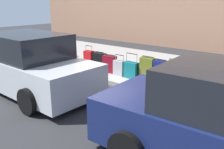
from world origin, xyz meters
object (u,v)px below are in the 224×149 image
object	(u,v)px
suitcase_maroon_1	(207,83)
suitcase_maroon_8	(110,64)
suitcase_black_2	(189,82)
suitcase_silver_7	(119,68)
fire_hydrant	(74,54)
suitcase_teal_6	(131,70)
suitcase_red_10	(89,59)
suitcase_olive_5	(148,69)
suitcase_navy_4	(161,73)
suitcase_black_9	(99,61)
bollard_post	(63,54)
suitcase_red_3	(173,78)
parked_car_silver_1	(28,65)

from	to	relation	value
suitcase_maroon_1	suitcase_maroon_8	bearing A→B (deg)	0.06
suitcase_black_2	suitcase_silver_7	distance (m)	2.44
fire_hydrant	suitcase_teal_6	bearing A→B (deg)	178.86
suitcase_red_10	suitcase_maroon_8	bearing A→B (deg)	179.97
suitcase_olive_5	suitcase_maroon_8	size ratio (longest dim) A/B	1.22
suitcase_maroon_1	suitcase_navy_4	bearing A→B (deg)	-0.41
suitcase_navy_4	suitcase_black_9	size ratio (longest dim) A/B	1.16
suitcase_silver_7	bollard_post	size ratio (longest dim) A/B	0.94
bollard_post	suitcase_black_2	bearing A→B (deg)	-179.11
suitcase_silver_7	suitcase_black_9	bearing A→B (deg)	-7.15
suitcase_maroon_8	fire_hydrant	bearing A→B (deg)	0.23
suitcase_teal_6	bollard_post	distance (m)	3.36
suitcase_red_3	suitcase_red_10	size ratio (longest dim) A/B	1.02
suitcase_teal_6	suitcase_black_9	world-z (taller)	suitcase_teal_6
suitcase_olive_5	suitcase_silver_7	size ratio (longest dim) A/B	1.10
suitcase_black_9	suitcase_black_2	bearing A→B (deg)	177.80
suitcase_maroon_1	suitcase_maroon_8	distance (m)	3.39
suitcase_teal_6	suitcase_maroon_1	bearing A→B (deg)	-178.42
suitcase_red_3	suitcase_red_10	bearing A→B (deg)	-1.38
suitcase_maroon_1	fire_hydrant	size ratio (longest dim) A/B	1.24
suitcase_navy_4	suitcase_black_9	distance (m)	2.55
suitcase_maroon_1	suitcase_black_9	xyz separation A→B (m)	(3.93, -0.06, -0.02)
suitcase_olive_5	suitcase_maroon_1	bearing A→B (deg)	178.45
suitcase_navy_4	parked_car_silver_1	xyz separation A→B (m)	(2.86, 2.63, 0.29)
suitcase_red_3	suitcase_black_9	distance (m)	3.00
suitcase_teal_6	suitcase_black_9	distance (m)	1.53
suitcase_maroon_8	fire_hydrant	distance (m)	1.83
suitcase_olive_5	bollard_post	xyz separation A→B (m)	(3.89, 0.21, 0.02)
suitcase_teal_6	suitcase_red_10	world-z (taller)	suitcase_red_10
suitcase_teal_6	suitcase_black_9	size ratio (longest dim) A/B	1.23
suitcase_olive_5	suitcase_black_9	size ratio (longest dim) A/B	1.18
suitcase_olive_5	parked_car_silver_1	size ratio (longest dim) A/B	0.17
suitcase_maroon_8	suitcase_red_10	xyz separation A→B (m)	(1.01, -0.00, 0.03)
suitcase_teal_6	fire_hydrant	bearing A→B (deg)	-1.14
suitcase_teal_6	fire_hydrant	world-z (taller)	suitcase_teal_6
suitcase_navy_4	parked_car_silver_1	distance (m)	3.90
suitcase_maroon_1	suitcase_red_3	distance (m)	0.94
suitcase_black_2	suitcase_olive_5	bearing A→B (deg)	-5.21
suitcase_navy_4	parked_car_silver_1	bearing A→B (deg)	42.61
suitcase_maroon_1	parked_car_silver_1	world-z (taller)	parked_car_silver_1
suitcase_red_3	bollard_post	xyz separation A→B (m)	(4.83, 0.07, 0.09)
suitcase_black_2	bollard_post	distance (m)	5.30
fire_hydrant	bollard_post	xyz separation A→B (m)	(0.54, 0.15, -0.02)
suitcase_red_3	suitcase_olive_5	distance (m)	0.96
suitcase_olive_5	suitcase_teal_6	world-z (taller)	suitcase_teal_6
suitcase_silver_7	suitcase_black_9	size ratio (longest dim) A/B	1.07
suitcase_navy_4	suitcase_teal_6	distance (m)	1.03
suitcase_maroon_1	suitcase_maroon_8	size ratio (longest dim) A/B	1.46
suitcase_black_2	suitcase_maroon_8	size ratio (longest dim) A/B	1.27
suitcase_black_2	suitcase_silver_7	bearing A→B (deg)	-0.10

